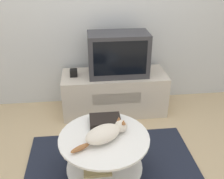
{
  "coord_description": "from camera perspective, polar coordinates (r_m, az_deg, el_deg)",
  "views": [
    {
      "loc": [
        -0.2,
        -1.69,
        1.75
      ],
      "look_at": [
        0.04,
        0.52,
        0.59
      ],
      "focal_mm": 42.0,
      "sensor_mm": 36.0,
      "label": 1
    }
  ],
  "objects": [
    {
      "name": "dvd_box",
      "position": [
        2.27,
        -1.5,
        -6.84
      ],
      "size": [
        0.26,
        0.19,
        0.06
      ],
      "color": "black",
      "rests_on": "coffee_table"
    },
    {
      "name": "coffee_table",
      "position": [
        2.23,
        -1.72,
        -13.42
      ],
      "size": [
        0.73,
        0.73,
        0.42
      ],
      "color": "#B2B2B7",
      "rests_on": "rug"
    },
    {
      "name": "rug",
      "position": [
        2.43,
        0.32,
        -18.14
      ],
      "size": [
        1.56,
        1.23,
        0.02
      ],
      "color": "#1E2333",
      "rests_on": "ground_plane"
    },
    {
      "name": "tv_stand",
      "position": [
        3.18,
        0.5,
        -0.68
      ],
      "size": [
        1.22,
        0.49,
        0.49
      ],
      "color": "beige",
      "rests_on": "ground_plane"
    },
    {
      "name": "tv",
      "position": [
        2.97,
        1.37,
        7.66
      ],
      "size": [
        0.67,
        0.35,
        0.49
      ],
      "color": "#333338",
      "rests_on": "tv_stand"
    },
    {
      "name": "ground_plane",
      "position": [
        2.44,
        0.32,
        -18.3
      ],
      "size": [
        12.0,
        12.0,
        0.0
      ],
      "primitive_type": "plane",
      "color": "tan"
    },
    {
      "name": "speaker",
      "position": [
        3.03,
        -8.35,
        3.62
      ],
      "size": [
        0.08,
        0.08,
        0.08
      ],
      "color": "black",
      "rests_on": "tv_stand"
    },
    {
      "name": "cat",
      "position": [
        2.08,
        -1.47,
        -9.46
      ],
      "size": [
        0.47,
        0.33,
        0.13
      ],
      "rotation": [
        0.0,
        0.0,
        0.55
      ],
      "color": "silver",
      "rests_on": "coffee_table"
    }
  ]
}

